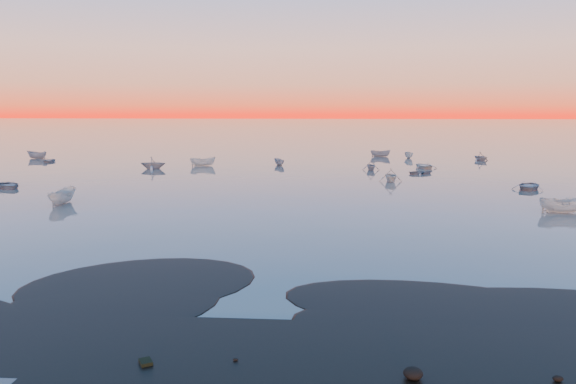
# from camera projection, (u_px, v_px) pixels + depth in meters

# --- Properties ---
(ground) EXTENTS (600.00, 600.00, 0.00)m
(ground) POSITION_uv_depth(u_px,v_px,m) (309.00, 148.00, 126.36)
(ground) COLOR #635A52
(ground) RESTS_ON ground
(mud_lobes) EXTENTS (140.00, 6.00, 0.07)m
(mud_lobes) POSITION_uv_depth(u_px,v_px,m) (234.00, 303.00, 26.79)
(mud_lobes) COLOR black
(mud_lobes) RESTS_ON ground
(moored_fleet) EXTENTS (124.00, 58.00, 1.20)m
(moored_fleet) POSITION_uv_depth(u_px,v_px,m) (297.00, 172.00, 80.03)
(moored_fleet) COLOR silver
(moored_fleet) RESTS_ON ground
(boat_near_left) EXTENTS (4.39, 4.44, 1.10)m
(boat_near_left) POSITION_uv_depth(u_px,v_px,m) (8.00, 188.00, 64.73)
(boat_near_left) COLOR gray
(boat_near_left) RESTS_ON ground
(boat_near_center) EXTENTS (2.02, 4.27, 1.44)m
(boat_near_center) POSITION_uv_depth(u_px,v_px,m) (563.00, 213.00, 49.62)
(boat_near_center) COLOR silver
(boat_near_center) RESTS_ON ground
(boat_near_right) EXTENTS (3.70, 1.71, 1.29)m
(boat_near_right) POSITION_uv_depth(u_px,v_px,m) (391.00, 182.00, 70.17)
(boat_near_right) COLOR silver
(boat_near_right) RESTS_ON ground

